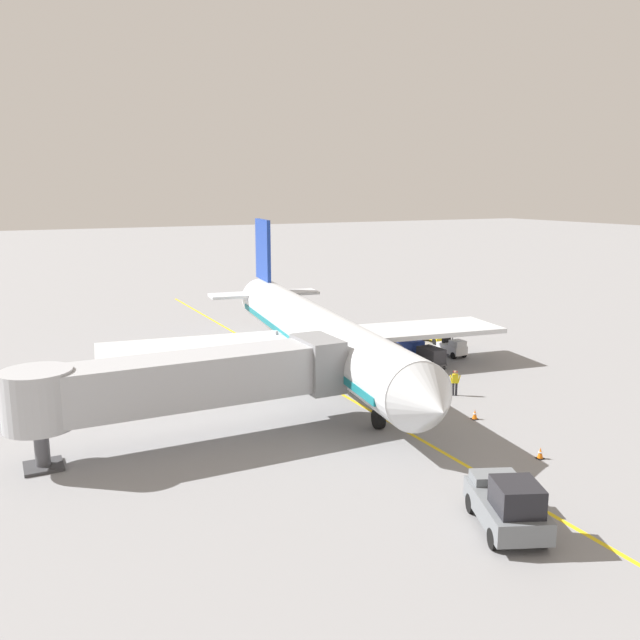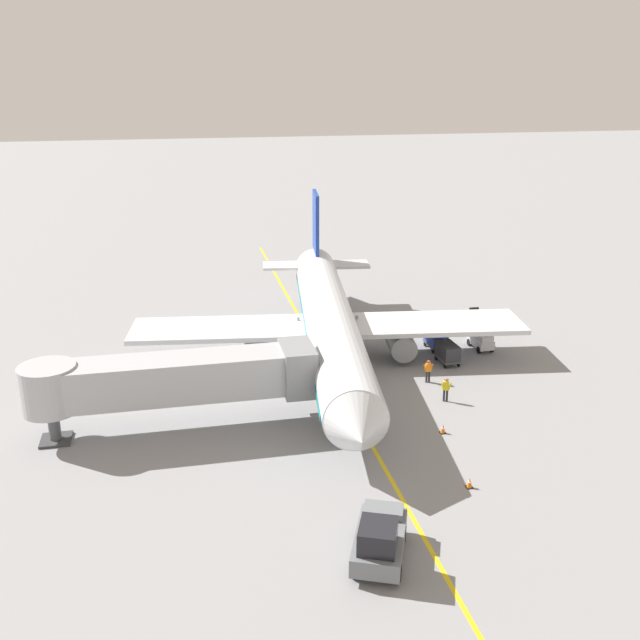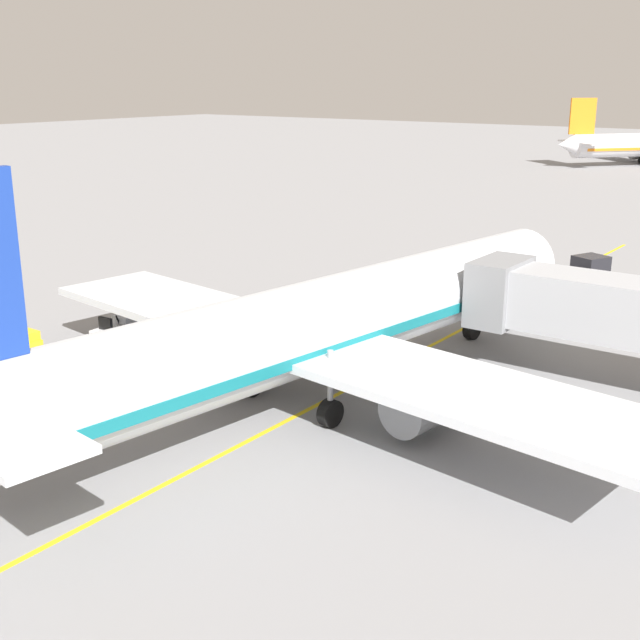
# 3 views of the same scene
# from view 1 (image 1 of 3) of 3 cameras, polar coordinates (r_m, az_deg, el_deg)

# --- Properties ---
(ground_plane) EXTENTS (400.00, 400.00, 0.00)m
(ground_plane) POSITION_cam_1_polar(r_m,az_deg,el_deg) (46.64, -0.08, -5.32)
(ground_plane) COLOR gray
(gate_lead_in_line) EXTENTS (0.24, 80.00, 0.01)m
(gate_lead_in_line) POSITION_cam_1_polar(r_m,az_deg,el_deg) (46.64, -0.08, -5.32)
(gate_lead_in_line) COLOR gold
(gate_lead_in_line) RESTS_ON ground
(parked_airliner) EXTENTS (30.42, 37.32, 10.63)m
(parked_airliner) POSITION_cam_1_polar(r_m,az_deg,el_deg) (47.35, -0.52, -1.09)
(parked_airliner) COLOR silver
(parked_airliner) RESTS_ON ground
(jet_bridge) EXTENTS (17.56, 3.50, 4.98)m
(jet_bridge) POSITION_cam_1_polar(r_m,az_deg,el_deg) (35.32, -11.57, -5.16)
(jet_bridge) COLOR #A8AAAF
(jet_bridge) RESTS_ON ground
(pushback_tractor) EXTENTS (3.72, 4.91, 2.40)m
(pushback_tractor) POSITION_cam_1_polar(r_m,az_deg,el_deg) (27.92, 15.96, -15.11)
(pushback_tractor) COLOR slate
(pushback_tractor) RESTS_ON ground
(baggage_tug_lead) EXTENTS (1.28, 2.50, 1.62)m
(baggage_tug_lead) POSITION_cam_1_polar(r_m,az_deg,el_deg) (59.15, 9.89, -1.21)
(baggage_tug_lead) COLOR gold
(baggage_tug_lead) RESTS_ON ground
(baggage_tug_trailing) EXTENTS (1.39, 2.55, 1.62)m
(baggage_tug_trailing) POSITION_cam_1_polar(r_m,az_deg,el_deg) (54.43, 11.38, -2.35)
(baggage_tug_trailing) COLOR silver
(baggage_tug_trailing) RESTS_ON ground
(baggage_cart_front) EXTENTS (1.41, 2.93, 1.58)m
(baggage_cart_front) POSITION_cam_1_polar(r_m,az_deg,el_deg) (50.42, 9.59, -3.10)
(baggage_cart_front) COLOR #4C4C51
(baggage_cart_front) RESTS_ON ground
(baggage_cart_second_in_train) EXTENTS (1.41, 2.93, 1.58)m
(baggage_cart_second_in_train) POSITION_cam_1_polar(r_m,az_deg,el_deg) (52.94, 7.83, -2.36)
(baggage_cart_second_in_train) COLOR #4C4C51
(baggage_cart_second_in_train) RESTS_ON ground
(ground_crew_wing_walker) EXTENTS (0.67, 0.44, 1.69)m
(ground_crew_wing_walker) POSITION_cam_1_polar(r_m,az_deg,el_deg) (44.16, 11.60, -5.23)
(ground_crew_wing_walker) COLOR #232328
(ground_crew_wing_walker) RESTS_ON ground
(ground_crew_loader) EXTENTS (0.72, 0.24, 1.69)m
(ground_crew_loader) POSITION_cam_1_polar(r_m,az_deg,el_deg) (46.58, 9.08, -4.27)
(ground_crew_loader) COLOR #232328
(ground_crew_loader) RESTS_ON ground
(safety_cone_nose_left) EXTENTS (0.36, 0.36, 0.59)m
(safety_cone_nose_left) POSITION_cam_1_polar(r_m,az_deg,el_deg) (40.17, 13.25, -7.96)
(safety_cone_nose_left) COLOR black
(safety_cone_nose_left) RESTS_ON ground
(safety_cone_nose_right) EXTENTS (0.36, 0.36, 0.59)m
(safety_cone_nose_right) POSITION_cam_1_polar(r_m,az_deg,el_deg) (35.49, 18.52, -10.87)
(safety_cone_nose_right) COLOR black
(safety_cone_nose_right) RESTS_ON ground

